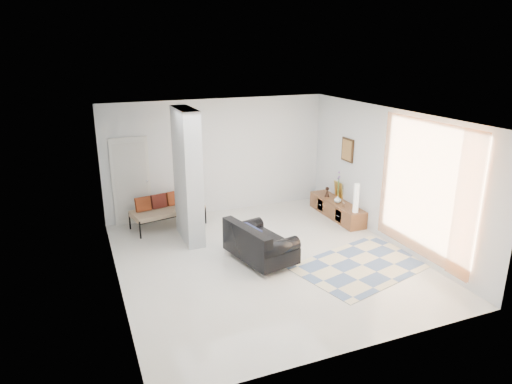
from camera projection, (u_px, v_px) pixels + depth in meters
name	position (u px, v px, depth m)	size (l,w,h in m)	color
floor	(266.00, 260.00, 8.88)	(6.00, 6.00, 0.00)	beige
ceiling	(267.00, 116.00, 8.02)	(6.00, 6.00, 0.00)	white
wall_back	(218.00, 157.00, 11.10)	(6.00, 6.00, 0.00)	white
wall_front	(360.00, 258.00, 5.80)	(6.00, 6.00, 0.00)	white
wall_left	(113.00, 211.00, 7.46)	(6.00, 6.00, 0.00)	white
wall_right	(389.00, 176.00, 9.43)	(6.00, 6.00, 0.00)	white
partition_column	(188.00, 176.00, 9.47)	(0.35, 1.20, 2.80)	#BABFC2
hallway_door	(131.00, 181.00, 10.43)	(0.85, 0.06, 2.04)	silver
curtain	(425.00, 190.00, 8.37)	(2.55, 2.55, 0.00)	#FF8E43
wall_art	(348.00, 150.00, 10.68)	(0.04, 0.45, 0.55)	#39220F
media_console	(337.00, 209.00, 11.05)	(0.45, 1.89, 0.80)	brown
loveseat	(258.00, 244.00, 8.73)	(1.14, 1.59, 0.76)	silver
daybed	(166.00, 209.00, 10.42)	(1.73, 1.01, 0.77)	black
area_rug	(362.00, 265.00, 8.65)	(2.48, 1.66, 0.01)	beige
cylinder_lamp	(356.00, 198.00, 10.19)	(0.12, 0.12, 0.66)	silver
bronze_figurine	(327.00, 192.00, 11.30)	(0.12, 0.12, 0.25)	black
vase	(338.00, 199.00, 10.87)	(0.17, 0.17, 0.17)	silver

